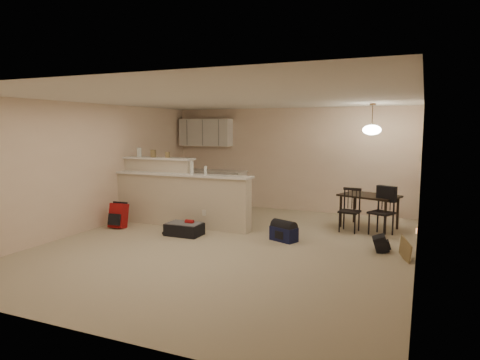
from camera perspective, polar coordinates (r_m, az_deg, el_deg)
The scene contains 19 objects.
room at distance 7.30m, azimuth -1.45°, elevation 0.91°, with size 7.00×7.02×2.50m.
breakfast_bar at distance 9.07m, azimuth -8.96°, elevation -2.07°, with size 3.08×0.58×1.39m.
upper_cabinets at distance 11.21m, azimuth -4.60°, elevation 6.34°, with size 1.40×0.34×0.70m, color white.
kitchen_counter at distance 11.11m, azimuth -3.92°, elevation -1.16°, with size 1.80×0.60×0.90m, color white.
thermostat at distance 8.15m, azimuth 22.90°, elevation 2.76°, with size 0.02×0.12×0.12m, color beige.
jar at distance 9.62m, azimuth -13.31°, elevation 3.63°, with size 0.10×0.10×0.20m, color silver.
cereal_box at distance 9.40m, azimuth -11.50°, elevation 3.48°, with size 0.10×0.07×0.16m, color olive.
small_box at distance 9.20m, azimuth -9.64°, elevation 3.32°, with size 0.08×0.06×0.12m, color olive.
bottle_a at distance 8.66m, azimuth -6.45°, elevation 1.63°, with size 0.07×0.07×0.26m, color silver.
bottle_b at distance 8.52m, azimuth -4.63°, elevation 1.29°, with size 0.06×0.06×0.18m, color silver.
dining_table at distance 8.99m, azimuth 16.85°, elevation -2.43°, with size 1.27×1.05×0.68m.
pendant_lamp at distance 8.87m, azimuth 17.17°, elevation 6.47°, with size 0.36×0.36×0.62m.
dining_chair_near at distance 8.61m, azimuth 14.40°, elevation -3.93°, with size 0.37×0.35×0.85m, color black, non-canonical shape.
dining_chair_far at distance 8.51m, azimuth 18.33°, elevation -4.00°, with size 0.40×0.38×0.91m, color black, non-canonical shape.
suitcase at distance 8.20m, azimuth -7.44°, elevation -6.54°, with size 0.66×0.43×0.22m, color black.
red_backpack at distance 9.05m, azimuth -15.91°, elevation -4.59°, with size 0.33×0.21×0.50m, color #A21213.
navy_duffel at distance 7.77m, azimuth 5.86°, elevation -7.15°, with size 0.47×0.26×0.26m, color #12173B.
black_daypack at distance 7.47m, azimuth 18.24°, elevation -8.07°, with size 0.29×0.20×0.26m, color black.
cardboard_sheet at distance 7.10m, azimuth 21.18°, elevation -8.68°, with size 0.43×0.02×0.33m, color olive.
Camera 1 is at (3.04, -6.59, 2.02)m, focal length 32.00 mm.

